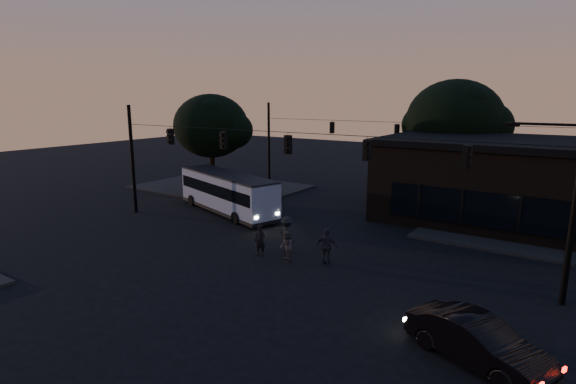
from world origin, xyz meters
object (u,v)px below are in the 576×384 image
Objects in this scene: pedestrian_c at (327,246)px; pedestrian_a at (260,240)px; pedestrian_d at (287,234)px; car at (477,341)px; bus at (227,191)px; building at (506,181)px; pedestrian_b at (286,246)px.

pedestrian_a is at bearing 1.02° from pedestrian_c.
car is at bearing -179.97° from pedestrian_d.
pedestrian_c is (3.42, 0.86, 0.08)m from pedestrian_a.
pedestrian_d reaches higher than car.
car is (18.59, -9.67, -0.84)m from bus.
building reaches higher than pedestrian_c.
bus is 5.62× the size of pedestrian_c.
car is 2.69× the size of pedestrian_a.
pedestrian_c is 0.93× the size of pedestrian_d.
building is 14.63m from pedestrian_c.
pedestrian_a reaches higher than pedestrian_b.
building is at bearing 40.35° from pedestrian_a.
building is at bearing 45.37° from bus.
bus is at bearing -37.72° from pedestrian_c.
pedestrian_d is at bearing -10.55° from bus.
bus is at bearing -166.92° from pedestrian_b.
pedestrian_d reaches higher than pedestrian_c.
pedestrian_d is at bearing 167.56° from pedestrian_b.
car is at bearing 23.63° from pedestrian_b.
building is at bearing 28.40° from car.
car is 10.47m from pedestrian_b.
pedestrian_b is at bearing -118.58° from building.
pedestrian_a is (-9.26, -14.15, -1.89)m from building.
pedestrian_b is (-9.70, 3.95, 0.05)m from car.
car is 2.44× the size of pedestrian_c.
pedestrian_c is at bearing 80.83° from car.
bus is at bearing 125.28° from pedestrian_a.
building is at bearing 107.23° from pedestrian_b.
bus is (-16.58, -8.38, -1.15)m from building.
bus is 20.97m from car.
pedestrian_b is at bearing 10.53° from pedestrian_c.
pedestrian_b is 1.38m from pedestrian_d.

